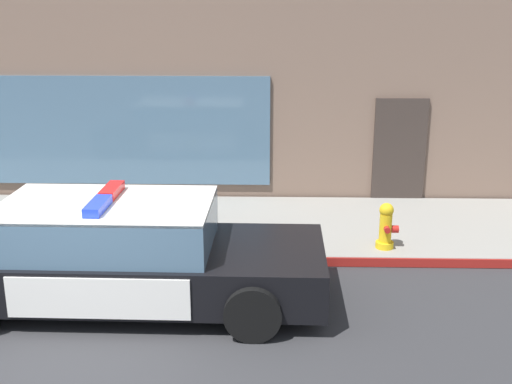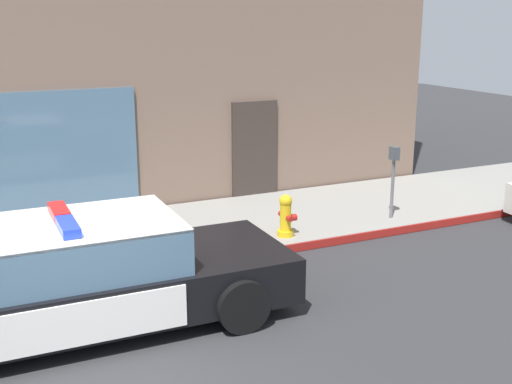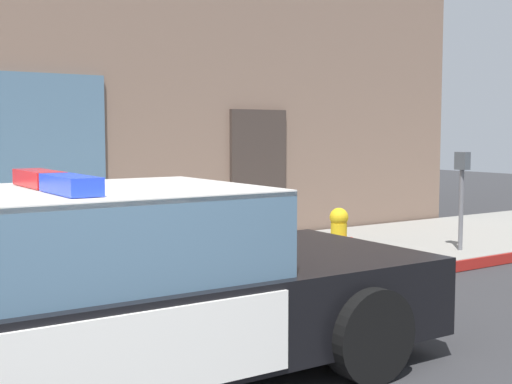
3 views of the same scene
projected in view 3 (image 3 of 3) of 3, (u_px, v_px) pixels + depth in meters
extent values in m
cube|color=#382D28|center=(258.00, 178.00, 10.62)|extent=(1.00, 0.08, 2.10)
cube|color=black|center=(88.00, 319.00, 4.66)|extent=(5.19, 1.91, 0.60)
cube|color=silver|center=(286.00, 268.00, 5.55)|extent=(1.78, 1.84, 0.05)
cube|color=silver|center=(34.00, 293.00, 5.38)|extent=(2.17, 0.06, 0.51)
cube|color=silver|center=(128.00, 360.00, 3.82)|extent=(2.17, 0.06, 0.51)
cube|color=yellow|center=(33.00, 293.00, 5.40)|extent=(0.22, 0.01, 0.26)
cube|color=slate|center=(55.00, 238.00, 4.49)|extent=(2.71, 1.70, 0.60)
cube|color=silver|center=(54.00, 193.00, 4.47)|extent=(2.71, 1.70, 0.04)
cube|color=red|center=(39.00, 178.00, 4.74)|extent=(0.21, 0.63, 0.11)
cube|color=blue|center=(70.00, 184.00, 4.19)|extent=(0.21, 0.63, 0.11)
cylinder|color=black|center=(232.00, 286.00, 6.37)|extent=(0.68, 0.23, 0.68)
cylinder|color=black|center=(369.00, 335.00, 4.83)|extent=(0.68, 0.23, 0.68)
cylinder|color=gold|center=(338.00, 265.00, 8.10)|extent=(0.28, 0.28, 0.10)
cylinder|color=gold|center=(339.00, 242.00, 8.08)|extent=(0.19, 0.19, 0.45)
sphere|color=gold|center=(339.00, 217.00, 8.05)|extent=(0.22, 0.22, 0.22)
cylinder|color=#B21E19|center=(339.00, 211.00, 8.04)|extent=(0.06, 0.06, 0.05)
cylinder|color=#B21E19|center=(347.00, 242.00, 7.95)|extent=(0.09, 0.10, 0.09)
cylinder|color=#B21E19|center=(331.00, 238.00, 8.19)|extent=(0.09, 0.10, 0.09)
cylinder|color=#B21E19|center=(348.00, 242.00, 8.16)|extent=(0.10, 0.12, 0.12)
cylinder|color=slate|center=(461.00, 210.00, 9.38)|extent=(0.06, 0.06, 1.10)
cube|color=#474C51|center=(462.00, 161.00, 9.32)|extent=(0.12, 0.18, 0.24)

